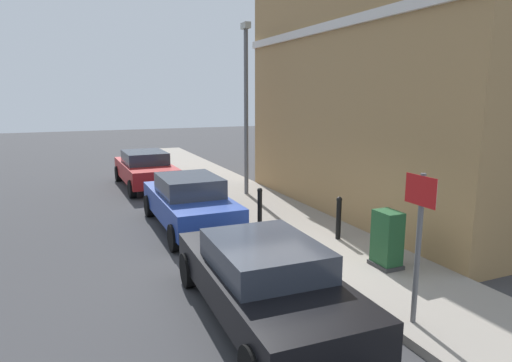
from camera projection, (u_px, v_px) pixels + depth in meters
name	position (u px, v px, depth m)	size (l,w,h in m)	color
ground	(270.00, 273.00, 8.97)	(80.00, 80.00, 0.00)	#38383A
sidewalk	(247.00, 198.00, 15.12)	(2.54, 30.00, 0.15)	gray
corner_building	(419.00, 67.00, 13.46)	(6.58, 10.26, 8.76)	#9E7A4C
car_black	(264.00, 278.00, 7.02)	(1.96, 4.49, 1.31)	black
car_blue	(189.00, 201.00, 11.86)	(1.81, 4.34, 1.44)	navy
car_red	(145.00, 169.00, 17.20)	(1.93, 4.50, 1.41)	maroon
utility_cabinet	(387.00, 241.00, 8.83)	(0.46, 0.61, 1.15)	#1E4C28
bollard_near_cabinet	(339.00, 217.00, 10.54)	(0.14, 0.14, 1.04)	black
bollard_far_kerb	(260.00, 206.00, 11.54)	(0.14, 0.14, 1.04)	black
street_sign	(419.00, 226.00, 6.46)	(0.08, 0.60, 2.30)	#59595B
lamppost	(246.00, 102.00, 14.92)	(0.20, 0.44, 5.72)	#59595B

